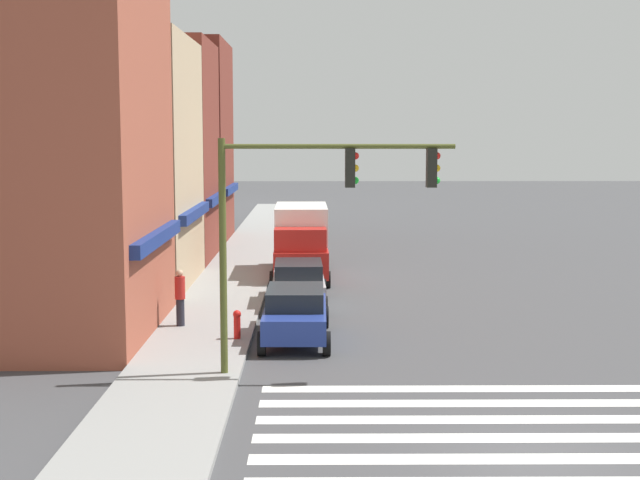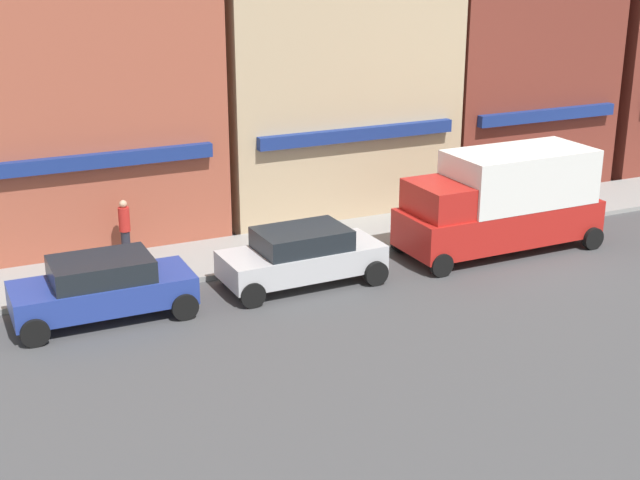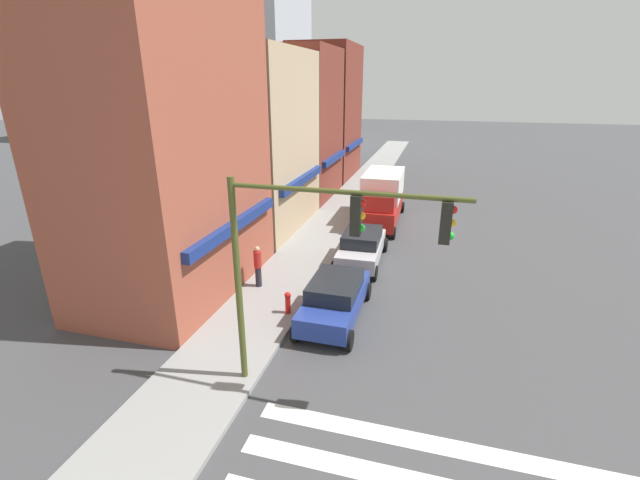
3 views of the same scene
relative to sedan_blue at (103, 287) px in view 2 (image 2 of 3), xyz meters
The scene contains 6 objects.
storefront_row 14.26m from the sedan_blue, 30.66° to the left, with size 31.51×5.30×14.42m.
sedan_blue is the anchor object (origin of this frame).
sedan_silver 5.37m from the sedan_blue, ahead, with size 4.44×2.02×1.59m.
box_truck_red 11.93m from the sedan_blue, ahead, with size 6.23×2.42×3.04m.
pedestrian_red_jacket 3.90m from the sedan_blue, 68.46° to the left, with size 0.32×0.32×1.77m.
fire_hydrant 1.75m from the sedan_blue, 101.20° to the left, with size 0.24×0.24×0.84m.
Camera 2 is at (5.96, -15.97, 9.07)m, focal length 50.00 mm.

